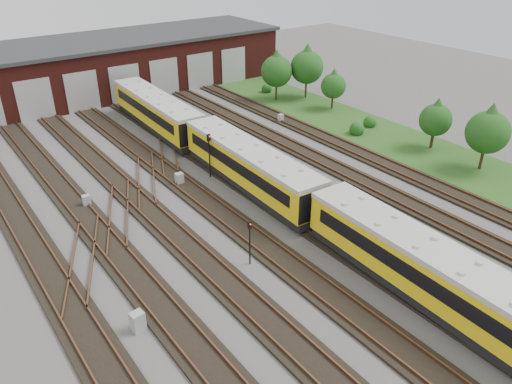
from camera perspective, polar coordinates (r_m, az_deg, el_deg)
ground at (r=32.87m, az=4.58°, el=-5.79°), size 120.00×120.00×0.00m
track_network at (r=33.09m, az=3.70°, el=-5.28°), size 30.40×70.00×0.33m
maintenance_shed at (r=64.82m, az=-19.44°, el=13.11°), size 51.00×12.50×6.35m
grass_verge at (r=51.37m, az=13.63°, el=6.48°), size 8.00×55.00×0.05m
metro_train at (r=38.44m, az=-0.72°, el=2.99°), size 3.38×47.57×3.20m
signal_mast_0 at (r=29.77m, az=-0.72°, el=-5.23°), size 0.24×0.22×3.02m
signal_mast_1 at (r=48.35m, az=-10.29°, el=8.26°), size 0.30×0.28×3.51m
signal_mast_2 at (r=40.34m, az=-5.37°, el=4.79°), size 0.32×0.31×3.76m
signal_mast_3 at (r=39.61m, az=-0.47°, el=3.81°), size 0.25×0.23×3.12m
relay_cabinet_0 at (r=26.83m, az=-13.36°, el=-14.20°), size 0.72×0.62×1.11m
relay_cabinet_1 at (r=38.66m, az=-18.80°, el=-0.98°), size 0.59×0.50×0.92m
relay_cabinet_2 at (r=40.16m, az=-8.74°, el=1.48°), size 0.60×0.50×1.00m
relay_cabinet_3 at (r=46.19m, az=-3.22°, el=5.35°), size 0.54×0.46×0.89m
relay_cabinet_4 at (r=53.04m, az=2.84°, el=8.42°), size 0.56×0.48×0.88m
tree_0 at (r=59.41m, az=2.37°, el=14.03°), size 3.62×3.62×6.00m
tree_1 at (r=57.05m, az=8.86°, el=12.21°), size 2.79×2.79×4.62m
tree_2 at (r=60.51m, az=5.86°, el=14.44°), size 3.88×3.88×6.42m
tree_3 at (r=48.34m, az=19.90°, el=8.15°), size 2.94×2.94×4.87m
tree_4 at (r=45.21m, az=25.07°, el=6.70°), size 3.55×3.55×5.88m
bush_0 at (r=50.66m, az=11.47°, el=7.27°), size 1.47×1.47×1.47m
bush_1 at (r=52.98m, az=12.91°, el=7.98°), size 1.35×1.35×1.35m
bush_2 at (r=63.10m, az=1.22°, el=11.86°), size 1.26×1.26×1.26m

